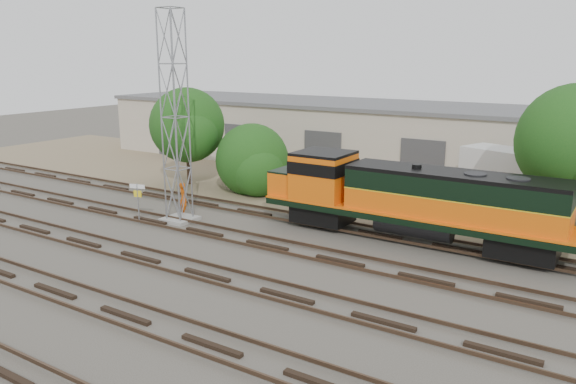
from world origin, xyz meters
The scene contains 11 objects.
ground centered at (0.00, 0.00, 0.00)m, with size 140.00×140.00×0.00m, color #47423A.
dirt_strip centered at (0.00, 15.00, 0.01)m, with size 80.00×16.00×0.02m, color #726047.
tracks centered at (0.00, -3.00, 0.08)m, with size 80.00×20.40×0.28m.
warehouse centered at (0.04, 22.98, 2.65)m, with size 58.40×10.40×5.30m.
locomotive centered at (5.50, 6.00, 2.23)m, with size 16.00×2.81×3.85m.
signal_tower centered at (-6.68, 2.52, 5.61)m, with size 1.70×1.70×11.53m.
sign_post centered at (-8.19, 0.89, 1.61)m, with size 0.92×0.28×2.29m.
worker centered at (-7.30, 3.54, 0.98)m, with size 0.71×0.47×1.95m, color #DF580C.
semi_trailer centered at (12.05, 13.08, 2.37)m, with size 12.36×6.40×3.77m.
tree_west centered at (-12.28, 9.65, 4.16)m, with size 5.58×5.32×6.95m.
tree_mid centered at (-7.06, 10.24, 2.07)m, with size 5.23×4.98×4.98m.
Camera 1 is at (14.79, -19.97, 9.14)m, focal length 35.00 mm.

